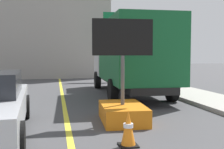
{
  "coord_description": "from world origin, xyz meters",
  "views": [
    {
      "loc": [
        -0.27,
        1.49,
        1.74
      ],
      "look_at": [
        0.71,
        6.31,
        1.41
      ],
      "focal_mm": 44.39,
      "sensor_mm": 36.0,
      "label": 1
    }
  ],
  "objects_px": {
    "box_truck": "(130,56)",
    "highway_guide_sign": "(130,32)",
    "arrow_board_trailer": "(123,103)",
    "traffic_cone_mid_lane": "(128,128)"
  },
  "relations": [
    {
      "from": "arrow_board_trailer",
      "to": "box_truck",
      "type": "distance_m",
      "value": 5.25
    },
    {
      "from": "arrow_board_trailer",
      "to": "box_truck",
      "type": "height_order",
      "value": "box_truck"
    },
    {
      "from": "box_truck",
      "to": "highway_guide_sign",
      "type": "height_order",
      "value": "highway_guide_sign"
    },
    {
      "from": "box_truck",
      "to": "traffic_cone_mid_lane",
      "type": "distance_m",
      "value": 7.24
    },
    {
      "from": "arrow_board_trailer",
      "to": "box_truck",
      "type": "xyz_separation_m",
      "value": [
        1.54,
        4.86,
        1.28
      ]
    },
    {
      "from": "arrow_board_trailer",
      "to": "traffic_cone_mid_lane",
      "type": "height_order",
      "value": "arrow_board_trailer"
    },
    {
      "from": "highway_guide_sign",
      "to": "box_truck",
      "type": "bearing_deg",
      "value": -105.14
    },
    {
      "from": "box_truck",
      "to": "highway_guide_sign",
      "type": "distance_m",
      "value": 7.61
    },
    {
      "from": "arrow_board_trailer",
      "to": "highway_guide_sign",
      "type": "relative_size",
      "value": 0.54
    },
    {
      "from": "box_truck",
      "to": "arrow_board_trailer",
      "type": "bearing_deg",
      "value": -107.54
    }
  ]
}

